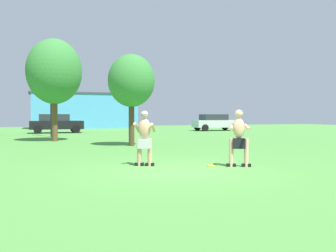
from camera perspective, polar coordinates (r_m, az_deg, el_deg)
ground_plane at (r=9.56m, az=1.50°, el=-7.15°), size 80.00×80.00×0.00m
player_with_cap at (r=10.33m, az=-3.80°, el=-1.59°), size 0.77×0.71×1.62m
player_in_black at (r=10.33m, az=11.32°, el=-1.74°), size 0.76×0.73×1.64m
frisbee at (r=10.41m, az=7.00°, el=-6.36°), size 0.27×0.27×0.03m
car_black_near_post at (r=31.22m, az=-17.58°, el=0.44°), size 4.31×2.05×1.58m
car_silver_mid_lot at (r=34.59m, az=7.56°, el=0.62°), size 4.36×2.15×1.58m
lamp_post at (r=25.52m, az=-18.31°, el=6.12°), size 0.60×0.24×5.65m
outbuilding_behind_lot at (r=42.56m, az=-13.31°, el=2.42°), size 12.09×5.07×4.06m
tree_left_field at (r=17.28m, az=-5.91°, el=7.19°), size 2.25×2.25×4.42m
tree_behind_players at (r=21.33m, az=-17.82°, el=8.29°), size 3.09×3.09×5.81m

